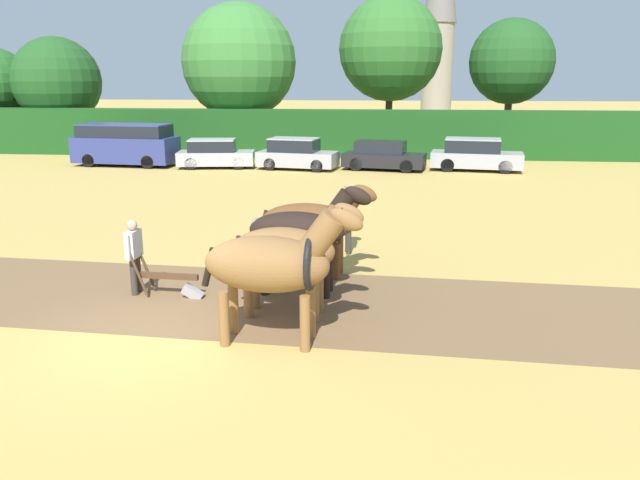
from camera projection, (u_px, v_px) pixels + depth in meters
ground_plane at (153, 336)px, 11.24m from camera, size 240.00×240.00×0.00m
plowed_furrow_strip at (140, 294)px, 13.39m from camera, size 22.31×5.44×0.01m
hedgerow at (315, 133)px, 36.65m from camera, size 72.59×1.94×2.69m
tree_left at (57, 81)px, 40.34m from camera, size 5.61×5.61×7.09m
tree_center_left at (239, 62)px, 39.07m from camera, size 7.16×7.16×9.06m
tree_center at (390, 49)px, 39.17m from camera, size 6.49×6.49×9.51m
tree_center_right at (511, 62)px, 37.97m from camera, size 5.12×5.12×8.02m
church_spire at (440, 6)px, 59.62m from camera, size 3.29×3.29×21.34m
draft_horse_lead_left at (273, 264)px, 10.63m from camera, size 2.89×1.15×2.53m
draft_horse_lead_right at (289, 250)px, 11.91m from camera, size 2.70×1.05×2.35m
draft_horse_trail_left at (302, 231)px, 13.15m from camera, size 2.75×0.96×2.44m
draft_horse_trail_right at (312, 222)px, 14.43m from camera, size 2.87×1.06×2.26m
plow at (174, 282)px, 13.19m from camera, size 1.56×0.48×1.13m
farmer_at_plow at (134, 251)px, 13.22m from camera, size 0.22×0.66×1.63m
farmer_beside_team at (349, 213)px, 16.29m from camera, size 0.46×0.69×1.81m
parked_van at (126, 144)px, 32.72m from camera, size 5.48×2.50×2.17m
parked_car_left at (215, 154)px, 32.03m from camera, size 4.07×2.24×1.47m
parked_car_center_left at (297, 154)px, 31.49m from camera, size 4.18×2.35×1.57m
parked_car_center at (383, 156)px, 31.29m from camera, size 4.29×2.43×1.44m
parked_car_center_right at (475, 155)px, 31.04m from camera, size 4.65×2.41×1.60m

